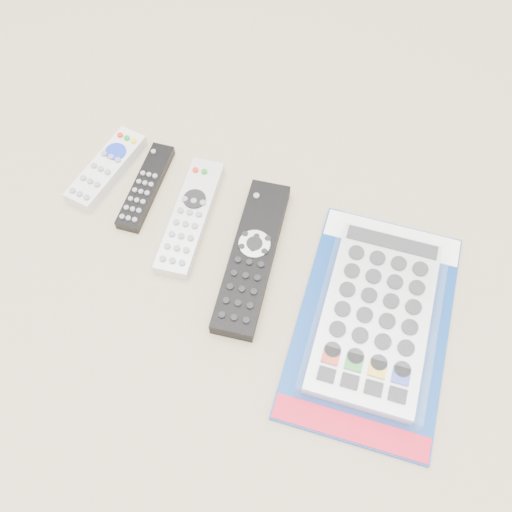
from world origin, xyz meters
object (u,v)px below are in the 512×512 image
at_px(remote_large_black, 252,257).
at_px(jumbo_remote_packaged, 376,315).
at_px(remote_silver_dvd, 190,217).
at_px(remote_slim_black, 146,187).
at_px(remote_small_grey, 106,168).

xyz_separation_m(remote_large_black, jumbo_remote_packaged, (0.18, -0.01, 0.01)).
distance_m(remote_large_black, jumbo_remote_packaged, 0.18).
distance_m(remote_silver_dvd, jumbo_remote_packaged, 0.30).
xyz_separation_m(remote_slim_black, remote_silver_dvd, (0.09, -0.02, 0.00)).
xyz_separation_m(remote_silver_dvd, remote_large_black, (0.11, -0.02, 0.00)).
bearing_deg(remote_silver_dvd, remote_large_black, -23.19).
height_order(remote_silver_dvd, remote_large_black, remote_large_black).
bearing_deg(remote_large_black, remote_small_grey, 158.57).
bearing_deg(remote_small_grey, jumbo_remote_packaged, -4.20).
height_order(remote_small_grey, remote_large_black, remote_large_black).
bearing_deg(remote_slim_black, remote_small_grey, 168.24).
relative_size(remote_small_grey, remote_slim_black, 0.96).
bearing_deg(remote_slim_black, remote_silver_dvd, -21.88).
bearing_deg(remote_small_grey, remote_slim_black, 0.65).
distance_m(remote_small_grey, remote_silver_dvd, 0.16).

